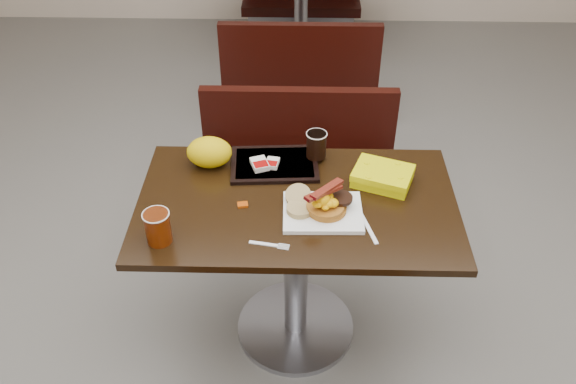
{
  "coord_description": "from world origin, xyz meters",
  "views": [
    {
      "loc": [
        0.01,
        -1.74,
        2.18
      ],
      "look_at": [
        -0.03,
        -0.04,
        0.82
      ],
      "focal_mm": 37.49,
      "sensor_mm": 36.0,
      "label": 1
    }
  ],
  "objects_px": {
    "table_far": "(301,20)",
    "platter": "(323,212)",
    "table_near": "(296,271)",
    "bench_near_n": "(298,172)",
    "knife": "(368,228)",
    "hashbrown_sleeve_right": "(272,163)",
    "pancake_stack": "(327,207)",
    "coffee_cup_near": "(158,227)",
    "tray": "(275,164)",
    "hashbrown_sleeve_left": "(260,164)",
    "fork": "(263,244)",
    "clamshell": "(383,176)",
    "bench_far_s": "(300,64)",
    "coffee_cup_far": "(316,145)",
    "paper_bag": "(209,152)"
  },
  "relations": [
    {
      "from": "table_near",
      "to": "coffee_cup_near",
      "type": "relative_size",
      "value": 9.86
    },
    {
      "from": "fork",
      "to": "clamshell",
      "type": "xyz_separation_m",
      "value": [
        0.44,
        0.36,
        0.03
      ]
    },
    {
      "from": "knife",
      "to": "hashbrown_sleeve_right",
      "type": "relative_size",
      "value": 2.58
    },
    {
      "from": "hashbrown_sleeve_right",
      "to": "platter",
      "type": "bearing_deg",
      "value": -45.06
    },
    {
      "from": "pancake_stack",
      "to": "coffee_cup_near",
      "type": "relative_size",
      "value": 1.18
    },
    {
      "from": "bench_far_s",
      "to": "platter",
      "type": "bearing_deg",
      "value": -87.26
    },
    {
      "from": "hashbrown_sleeve_right",
      "to": "clamshell",
      "type": "height_order",
      "value": "clamshell"
    },
    {
      "from": "hashbrown_sleeve_right",
      "to": "bench_far_s",
      "type": "bearing_deg",
      "value": 96.27
    },
    {
      "from": "table_far",
      "to": "pancake_stack",
      "type": "relative_size",
      "value": 8.34
    },
    {
      "from": "platter",
      "to": "coffee_cup_near",
      "type": "bearing_deg",
      "value": -166.06
    },
    {
      "from": "pancake_stack",
      "to": "tray",
      "type": "bearing_deg",
      "value": 124.72
    },
    {
      "from": "coffee_cup_far",
      "to": "tray",
      "type": "bearing_deg",
      "value": -163.49
    },
    {
      "from": "knife",
      "to": "pancake_stack",
      "type": "bearing_deg",
      "value": -132.57
    },
    {
      "from": "tray",
      "to": "fork",
      "type": "bearing_deg",
      "value": -96.0
    },
    {
      "from": "knife",
      "to": "table_near",
      "type": "bearing_deg",
      "value": -135.28
    },
    {
      "from": "coffee_cup_near",
      "to": "knife",
      "type": "xyz_separation_m",
      "value": [
        0.73,
        0.08,
        -0.06
      ]
    },
    {
      "from": "hashbrown_sleeve_left",
      "to": "paper_bag",
      "type": "bearing_deg",
      "value": 152.63
    },
    {
      "from": "fork",
      "to": "clamshell",
      "type": "bearing_deg",
      "value": 49.01
    },
    {
      "from": "bench_near_n",
      "to": "table_far",
      "type": "xyz_separation_m",
      "value": [
        0.0,
        1.9,
        0.02
      ]
    },
    {
      "from": "pancake_stack",
      "to": "tray",
      "type": "height_order",
      "value": "pancake_stack"
    },
    {
      "from": "knife",
      "to": "hashbrown_sleeve_right",
      "type": "distance_m",
      "value": 0.5
    },
    {
      "from": "pancake_stack",
      "to": "knife",
      "type": "xyz_separation_m",
      "value": [
        0.15,
        -0.07,
        -0.03
      ]
    },
    {
      "from": "table_near",
      "to": "pancake_stack",
      "type": "relative_size",
      "value": 8.34
    },
    {
      "from": "bench_near_n",
      "to": "table_near",
      "type": "bearing_deg",
      "value": -90.0
    },
    {
      "from": "pancake_stack",
      "to": "hashbrown_sleeve_right",
      "type": "height_order",
      "value": "pancake_stack"
    },
    {
      "from": "hashbrown_sleeve_right",
      "to": "table_near",
      "type": "bearing_deg",
      "value": -53.77
    },
    {
      "from": "hashbrown_sleeve_left",
      "to": "bench_far_s",
      "type": "bearing_deg",
      "value": 65.16
    },
    {
      "from": "knife",
      "to": "hashbrown_sleeve_left",
      "type": "xyz_separation_m",
      "value": [
        -0.41,
        0.34,
        0.03
      ]
    },
    {
      "from": "pancake_stack",
      "to": "clamshell",
      "type": "relative_size",
      "value": 0.66
    },
    {
      "from": "platter",
      "to": "clamshell",
      "type": "xyz_separation_m",
      "value": [
        0.24,
        0.2,
        0.02
      ]
    },
    {
      "from": "table_far",
      "to": "platter",
      "type": "height_order",
      "value": "platter"
    },
    {
      "from": "table_far",
      "to": "pancake_stack",
      "type": "distance_m",
      "value": 2.7
    },
    {
      "from": "bench_far_s",
      "to": "platter",
      "type": "distance_m",
      "value": 2.02
    },
    {
      "from": "coffee_cup_near",
      "to": "tray",
      "type": "xyz_separation_m",
      "value": [
        0.38,
        0.45,
        -0.05
      ]
    },
    {
      "from": "knife",
      "to": "hashbrown_sleeve_left",
      "type": "distance_m",
      "value": 0.53
    },
    {
      "from": "platter",
      "to": "fork",
      "type": "distance_m",
      "value": 0.26
    },
    {
      "from": "bench_near_n",
      "to": "clamshell",
      "type": "bearing_deg",
      "value": -60.25
    },
    {
      "from": "bench_far_s",
      "to": "hashbrown_sleeve_right",
      "type": "bearing_deg",
      "value": -93.44
    },
    {
      "from": "platter",
      "to": "fork",
      "type": "bearing_deg",
      "value": -142.74
    },
    {
      "from": "platter",
      "to": "paper_bag",
      "type": "bearing_deg",
      "value": 145.41
    },
    {
      "from": "table_near",
      "to": "bench_near_n",
      "type": "distance_m",
      "value": 0.7
    },
    {
      "from": "platter",
      "to": "tray",
      "type": "height_order",
      "value": "same"
    },
    {
      "from": "hashbrown_sleeve_right",
      "to": "coffee_cup_far",
      "type": "bearing_deg",
      "value": 30.44
    },
    {
      "from": "tray",
      "to": "coffee_cup_near",
      "type": "bearing_deg",
      "value": -133.82
    },
    {
      "from": "table_far",
      "to": "fork",
      "type": "bearing_deg",
      "value": -92.27
    },
    {
      "from": "table_far",
      "to": "fork",
      "type": "height_order",
      "value": "fork"
    },
    {
      "from": "bench_near_n",
      "to": "hashbrown_sleeve_left",
      "type": "xyz_separation_m",
      "value": [
        -0.15,
        -0.51,
        0.42
      ]
    },
    {
      "from": "table_far",
      "to": "knife",
      "type": "xyz_separation_m",
      "value": [
        0.25,
        -2.75,
        0.38
      ]
    },
    {
      "from": "hashbrown_sleeve_left",
      "to": "table_far",
      "type": "bearing_deg",
      "value": 66.63
    },
    {
      "from": "coffee_cup_far",
      "to": "clamshell",
      "type": "relative_size",
      "value": 0.5
    }
  ]
}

